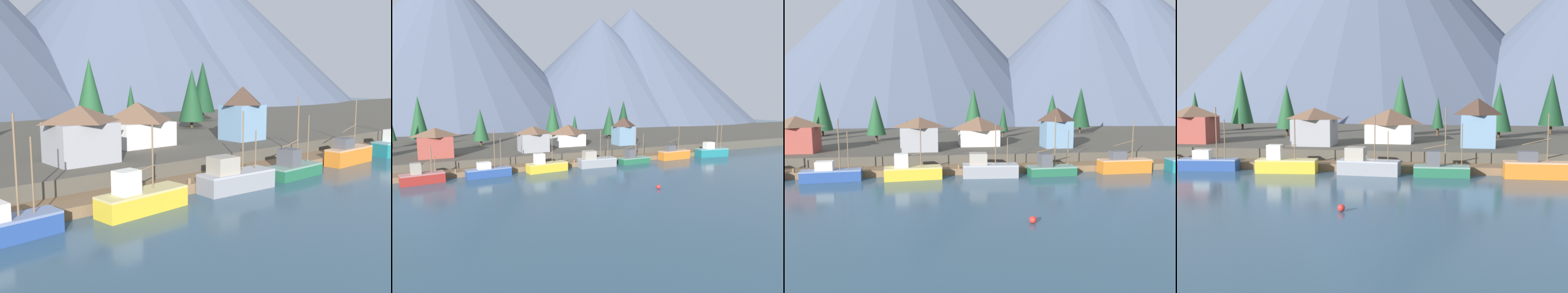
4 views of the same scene
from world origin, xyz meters
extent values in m
cube|color=#335166|center=(0.00, 20.00, -0.50)|extent=(400.00, 400.00, 1.00)
cube|color=brown|center=(0.00, 2.00, 0.50)|extent=(80.00, 4.00, 1.00)
cylinder|color=brown|center=(-36.00, 0.20, 0.80)|extent=(0.36, 0.36, 1.60)
cylinder|color=brown|center=(-28.00, 0.20, 0.80)|extent=(0.36, 0.36, 1.60)
cylinder|color=brown|center=(-20.00, 0.20, 0.80)|extent=(0.36, 0.36, 1.60)
cylinder|color=brown|center=(-12.00, 0.20, 0.80)|extent=(0.36, 0.36, 1.60)
cylinder|color=brown|center=(-4.00, 0.20, 0.80)|extent=(0.36, 0.36, 1.60)
cylinder|color=brown|center=(4.00, 0.20, 0.80)|extent=(0.36, 0.36, 1.60)
cylinder|color=brown|center=(12.00, 0.20, 0.80)|extent=(0.36, 0.36, 1.60)
cylinder|color=brown|center=(20.00, 0.20, 0.80)|extent=(0.36, 0.36, 1.60)
cylinder|color=brown|center=(28.00, 0.20, 0.80)|extent=(0.36, 0.36, 1.60)
cylinder|color=brown|center=(36.00, 0.20, 0.80)|extent=(0.36, 0.36, 1.60)
cube|color=#4C473D|center=(0.00, 32.00, 1.25)|extent=(400.00, 56.00, 2.50)
cone|color=#4C566B|center=(-22.38, 144.40, 44.44)|extent=(169.82, 169.82, 88.88)
cone|color=#4C566B|center=(66.62, 125.33, 32.87)|extent=(140.76, 140.76, 65.73)
cone|color=#4C566B|center=(93.85, 132.18, 38.21)|extent=(162.82, 162.82, 76.42)
cube|color=maroon|center=(-33.52, -1.97, 0.80)|extent=(7.35, 3.65, 1.59)
cube|color=#AD6C6A|center=(-33.52, -1.97, 1.69)|extent=(7.35, 3.65, 0.20)
cube|color=gray|center=(-34.46, -2.12, 2.73)|extent=(1.80, 1.75, 1.88)
cylinder|color=brown|center=(-32.01, -1.73, 4.13)|extent=(0.19, 0.19, 4.67)
cylinder|color=brown|center=(-31.41, -1.64, 3.21)|extent=(0.16, 0.16, 2.84)
cylinder|color=brown|center=(-33.02, -1.89, 3.50)|extent=(2.50, 0.53, 0.75)
cube|color=navy|center=(-22.28, -1.59, 0.72)|extent=(8.35, 2.95, 1.45)
cube|color=#6C7DA2|center=(-22.28, -1.59, 1.55)|extent=(8.35, 2.95, 0.20)
cube|color=silver|center=(-23.14, -1.67, 2.27)|extent=(2.49, 1.88, 1.24)
cylinder|color=brown|center=(-21.10, -1.48, 5.26)|extent=(0.17, 0.17, 7.22)
cylinder|color=brown|center=(-19.93, -1.38, 4.40)|extent=(0.14, 0.14, 5.50)
cube|color=gold|center=(-10.82, -1.79, 0.82)|extent=(8.39, 3.32, 1.63)
cube|color=tan|center=(-10.82, -1.79, 1.73)|extent=(8.39, 3.32, 0.20)
cube|color=silver|center=(-12.47, -1.94, 2.82)|extent=(2.07, 1.73, 1.98)
cylinder|color=brown|center=(-9.67, -1.69, 4.64)|extent=(0.15, 0.15, 5.62)
cylinder|color=brown|center=(-10.57, -1.77, 3.64)|extent=(2.24, 0.31, 0.48)
cube|color=gray|center=(0.55, -1.77, 0.87)|extent=(8.34, 3.26, 1.75)
cube|color=#9F9FA2|center=(0.55, -1.77, 1.85)|extent=(8.34, 3.26, 0.20)
cube|color=gray|center=(-1.25, -1.65, 2.80)|extent=(2.70, 2.32, 1.70)
cylinder|color=brown|center=(1.34, -1.82, 4.94)|extent=(0.14, 0.14, 6.00)
cylinder|color=brown|center=(3.12, -1.93, 3.92)|extent=(0.12, 0.12, 3.94)
cube|color=#1E5B3D|center=(10.11, -1.62, 0.61)|extent=(7.28, 2.97, 1.21)
cube|color=gray|center=(10.11, -1.62, 1.31)|extent=(7.28, 2.97, 0.20)
cube|color=#4C4C51|center=(9.04, -1.66, 2.39)|extent=(1.78, 2.25, 1.95)
cylinder|color=brown|center=(10.58, -1.61, 5.20)|extent=(0.15, 0.15, 7.57)
cylinder|color=brown|center=(12.69, -1.55, 4.16)|extent=(0.13, 0.13, 5.50)
cylinder|color=brown|center=(9.30, -1.65, 3.91)|extent=(3.16, 0.20, 0.75)
cube|color=#CC6B1E|center=(22.13, -1.32, 0.99)|extent=(8.23, 2.41, 1.97)
cube|color=tan|center=(22.13, -1.32, 2.07)|extent=(8.23, 2.41, 0.20)
cube|color=#4C4C51|center=(20.92, -1.34, 2.83)|extent=(2.38, 1.62, 1.33)
cylinder|color=brown|center=(23.36, -1.29, 5.23)|extent=(0.14, 0.14, 6.11)
cylinder|color=brown|center=(21.93, -1.32, 4.71)|extent=(3.51, 0.18, 0.95)
cube|color=#196B70|center=(33.66, -2.11, 0.94)|extent=(8.50, 3.92, 1.88)
cube|color=#679496|center=(33.66, -2.11, 1.98)|extent=(8.50, 3.92, 0.20)
cube|color=silver|center=(32.71, -1.98, 2.93)|extent=(2.62, 2.08, 1.70)
cylinder|color=brown|center=(35.10, -2.32, 5.83)|extent=(0.19, 0.19, 7.50)
cylinder|color=brown|center=(36.30, -2.49, 5.02)|extent=(0.16, 0.16, 5.88)
cube|color=#9E4238|center=(-31.07, 10.69, 4.69)|extent=(6.73, 5.06, 4.39)
pyramid|color=brown|center=(-31.07, 10.69, 7.81)|extent=(7.07, 5.31, 1.84)
cube|color=gray|center=(-10.21, 10.16, 4.58)|extent=(6.36, 5.35, 4.16)
pyramid|color=brown|center=(-10.21, 10.16, 7.55)|extent=(6.68, 5.61, 1.77)
cube|color=#6689A8|center=(15.25, 11.44, 4.98)|extent=(5.10, 4.55, 4.96)
pyramid|color=#422D23|center=(15.25, 11.44, 8.74)|extent=(5.36, 4.77, 2.55)
cube|color=silver|center=(1.08, 16.63, 4.03)|extent=(7.57, 6.80, 3.06)
pyramid|color=brown|center=(1.08, 16.63, 6.84)|extent=(7.95, 7.14, 2.55)
cylinder|color=#4C3823|center=(30.73, 37.12, 3.36)|extent=(0.50, 0.50, 1.71)
cone|color=#14381E|center=(30.73, 37.12, 9.33)|extent=(4.94, 4.94, 10.23)
cylinder|color=#4C3823|center=(-34.88, 39.09, 3.17)|extent=(0.50, 0.50, 1.34)
cone|color=#1E4C28|center=(-34.88, 39.09, 9.75)|extent=(4.96, 4.96, 11.83)
cylinder|color=#4C3823|center=(1.62, 30.17, 3.27)|extent=(0.50, 0.50, 1.53)
cone|color=#1E4C28|center=(1.62, 30.17, 9.05)|extent=(4.85, 4.85, 10.03)
cylinder|color=#4C3823|center=(8.63, 29.70, 3.23)|extent=(0.50, 0.50, 1.46)
cone|color=#194223|center=(8.63, 29.70, 7.01)|extent=(2.27, 2.27, 6.11)
cylinder|color=#4C3823|center=(19.86, 27.80, 3.10)|extent=(0.50, 0.50, 1.20)
cone|color=#194223|center=(19.86, 27.80, 8.18)|extent=(4.51, 4.51, 8.96)
cylinder|color=#4C3823|center=(-20.00, 25.78, 3.19)|extent=(0.50, 0.50, 1.37)
cone|color=#1E4C28|center=(-20.00, 25.78, 8.10)|extent=(4.10, 4.10, 8.45)
sphere|color=red|center=(1.37, -22.42, 0.35)|extent=(0.70, 0.70, 0.70)
camera|label=1|loc=(-32.21, -33.26, 11.28)|focal=42.46mm
camera|label=2|loc=(-31.37, -64.84, 14.15)|focal=30.32mm
camera|label=3|loc=(-7.83, -54.56, 11.75)|focal=33.39mm
camera|label=4|loc=(11.45, -67.19, 11.23)|focal=46.36mm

